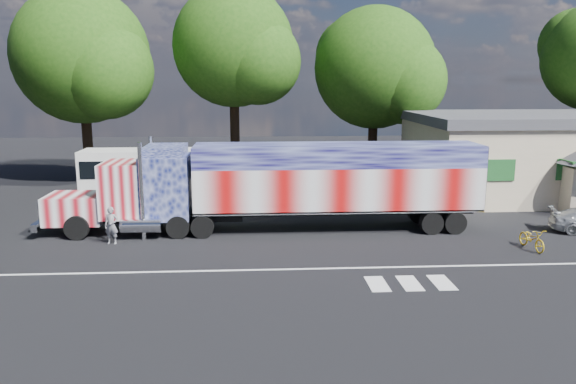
{
  "coord_description": "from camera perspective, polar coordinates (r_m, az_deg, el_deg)",
  "views": [
    {
      "loc": [
        -1.62,
        -23.97,
        7.31
      ],
      "look_at": [
        0.0,
        3.0,
        1.9
      ],
      "focal_mm": 35.0,
      "sensor_mm": 36.0,
      "label": 1
    }
  ],
  "objects": [
    {
      "name": "coach_bus",
      "position": [
        34.35,
        -11.18,
        1.67
      ],
      "size": [
        11.15,
        2.6,
        3.25
      ],
      "color": "white",
      "rests_on": "ground"
    },
    {
      "name": "bicycle",
      "position": [
        26.87,
        23.53,
        -4.36
      ],
      "size": [
        0.84,
        1.89,
        0.96
      ],
      "primitive_type": "imported",
      "rotation": [
        0.0,
        0.0,
        0.11
      ],
      "color": "gold",
      "rests_on": "ground"
    },
    {
      "name": "tree_nw_a",
      "position": [
        42.16,
        -20.04,
        12.8
      ],
      "size": [
        9.78,
        9.31,
        13.6
      ],
      "color": "black",
      "rests_on": "ground"
    },
    {
      "name": "semi_truck",
      "position": [
        27.39,
        -0.47,
        0.88
      ],
      "size": [
        21.38,
        3.38,
        4.56
      ],
      "color": "black",
      "rests_on": "ground"
    },
    {
      "name": "ground",
      "position": [
        25.11,
        0.41,
        -5.6
      ],
      "size": [
        100.0,
        100.0,
        0.0
      ],
      "primitive_type": "plane",
      "color": "black"
    },
    {
      "name": "tree_ne_a",
      "position": [
        43.75,
        9.01,
        12.28
      ],
      "size": [
        9.59,
        9.13,
        12.76
      ],
      "color": "black",
      "rests_on": "ground"
    },
    {
      "name": "woman",
      "position": [
        26.61,
        -17.51,
        -3.26
      ],
      "size": [
        0.67,
        0.48,
        1.7
      ],
      "primitive_type": "imported",
      "rotation": [
        0.0,
        0.0,
        -0.13
      ],
      "color": "slate",
      "rests_on": "ground"
    },
    {
      "name": "lane_markings",
      "position": [
        21.73,
        5.64,
        -8.37
      ],
      "size": [
        30.0,
        2.67,
        0.01
      ],
      "color": "silver",
      "rests_on": "ground"
    },
    {
      "name": "tree_n_mid",
      "position": [
        42.29,
        -5.37,
        14.44
      ],
      "size": [
        9.26,
        8.82,
        14.12
      ],
      "color": "black",
      "rests_on": "ground"
    }
  ]
}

